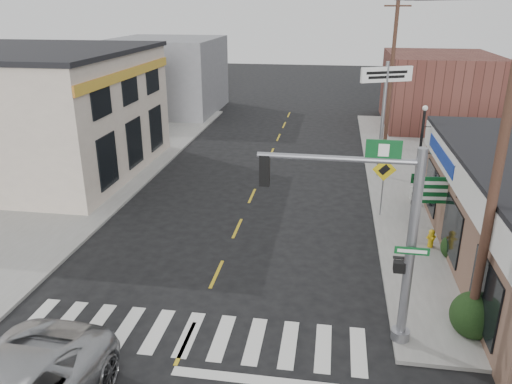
% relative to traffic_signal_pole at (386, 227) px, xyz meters
% --- Properties ---
extents(ground, '(140.00, 140.00, 0.00)m').
position_rel_traffic_signal_pole_xyz_m(ground, '(-5.49, -1.01, -3.67)').
color(ground, black).
rests_on(ground, ground).
extents(sidewalk_right, '(6.00, 38.00, 0.13)m').
position_rel_traffic_signal_pole_xyz_m(sidewalk_right, '(3.51, 11.99, -3.61)').
color(sidewalk_right, gray).
rests_on(sidewalk_right, ground).
extents(sidewalk_left, '(6.00, 38.00, 0.13)m').
position_rel_traffic_signal_pole_xyz_m(sidewalk_left, '(-14.49, 11.99, -3.61)').
color(sidewalk_left, gray).
rests_on(sidewalk_left, ground).
extents(center_line, '(0.12, 56.00, 0.01)m').
position_rel_traffic_signal_pole_xyz_m(center_line, '(-5.49, 6.99, -3.67)').
color(center_line, gold).
rests_on(center_line, ground).
extents(crosswalk, '(11.00, 2.20, 0.01)m').
position_rel_traffic_signal_pole_xyz_m(crosswalk, '(-5.49, -0.61, -3.67)').
color(crosswalk, silver).
rests_on(crosswalk, ground).
extents(left_building, '(12.00, 12.00, 6.80)m').
position_rel_traffic_signal_pole_xyz_m(left_building, '(-18.49, 12.99, -0.27)').
color(left_building, beige).
rests_on(left_building, ground).
extents(bldg_distant_right, '(8.00, 10.00, 5.60)m').
position_rel_traffic_signal_pole_xyz_m(bldg_distant_right, '(6.51, 28.99, -0.87)').
color(bldg_distant_right, brown).
rests_on(bldg_distant_right, ground).
extents(bldg_distant_left, '(9.00, 10.00, 6.40)m').
position_rel_traffic_signal_pole_xyz_m(bldg_distant_left, '(-16.49, 30.99, -0.47)').
color(bldg_distant_left, gray).
rests_on(bldg_distant_left, ground).
extents(traffic_signal_pole, '(4.69, 0.37, 5.95)m').
position_rel_traffic_signal_pole_xyz_m(traffic_signal_pole, '(0.00, 0.00, 0.00)').
color(traffic_signal_pole, gray).
rests_on(traffic_signal_pole, sidewalk_right).
extents(guide_sign, '(1.76, 0.14, 3.08)m').
position_rel_traffic_signal_pole_xyz_m(guide_sign, '(2.71, 6.59, -1.57)').
color(guide_sign, '#4A2E22').
rests_on(guide_sign, sidewalk_right).
extents(fire_hydrant, '(0.24, 0.24, 0.76)m').
position_rel_traffic_signal_pole_xyz_m(fire_hydrant, '(2.56, 6.22, -3.13)').
color(fire_hydrant, gold).
rests_on(fire_hydrant, sidewalk_right).
extents(ped_crossing_sign, '(1.07, 0.08, 2.74)m').
position_rel_traffic_signal_pole_xyz_m(ped_crossing_sign, '(0.81, 9.18, -1.67)').
color(ped_crossing_sign, gray).
rests_on(ped_crossing_sign, sidewalk_right).
extents(lamp_post, '(0.63, 0.49, 4.84)m').
position_rel_traffic_signal_pole_xyz_m(lamp_post, '(2.58, 10.77, -0.73)').
color(lamp_post, black).
rests_on(lamp_post, sidewalk_right).
extents(dance_center_sign, '(2.97, 0.19, 6.30)m').
position_rel_traffic_signal_pole_xyz_m(dance_center_sign, '(1.10, 14.99, 1.24)').
color(dance_center_sign, gray).
rests_on(dance_center_sign, sidewalk_right).
extents(bare_tree, '(2.15, 2.15, 4.30)m').
position_rel_traffic_signal_pole_xyz_m(bare_tree, '(3.58, 5.31, -0.16)').
color(bare_tree, black).
rests_on(bare_tree, sidewalk_right).
extents(shrub_front, '(1.43, 1.43, 1.07)m').
position_rel_traffic_signal_pole_xyz_m(shrub_front, '(2.89, 0.72, -3.01)').
color(shrub_front, '#253E1B').
rests_on(shrub_front, sidewalk_right).
extents(shrub_back, '(1.05, 1.05, 0.79)m').
position_rel_traffic_signal_pole_xyz_m(shrub_back, '(3.31, 5.50, -3.15)').
color(shrub_back, black).
rests_on(shrub_back, sidewalk_right).
extents(utility_pole_near, '(1.80, 0.27, 10.38)m').
position_rel_traffic_signal_pole_xyz_m(utility_pole_near, '(2.77, 0.63, 1.78)').
color(utility_pole_near, '#493425').
rests_on(utility_pole_near, sidewalk_right).
extents(utility_pole_far, '(1.67, 0.25, 9.62)m').
position_rel_traffic_signal_pole_xyz_m(utility_pole_far, '(2.01, 21.45, 1.39)').
color(utility_pole_far, '#3C321D').
rests_on(utility_pole_far, sidewalk_right).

